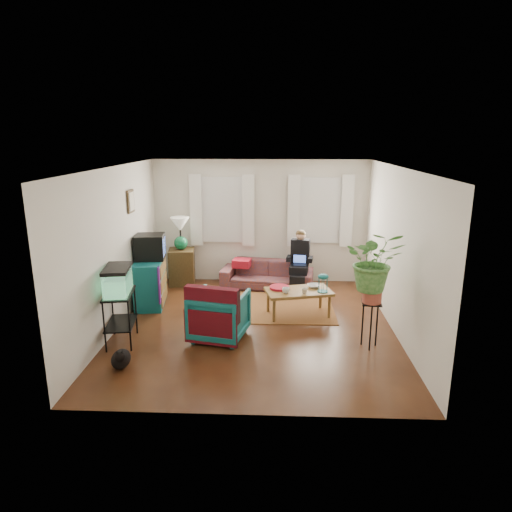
{
  "coord_description": "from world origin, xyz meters",
  "views": [
    {
      "loc": [
        0.32,
        -7.03,
        3.06
      ],
      "look_at": [
        0.0,
        0.4,
        1.1
      ],
      "focal_mm": 32.0,
      "sensor_mm": 36.0,
      "label": 1
    }
  ],
  "objects_px": {
    "aquarium_stand": "(121,318)",
    "dresser": "(150,283)",
    "coffee_table": "(298,303)",
    "sofa": "(267,270)",
    "armchair": "(219,313)",
    "side_table": "(182,267)",
    "plant_stand": "(370,325)"
  },
  "relations": [
    {
      "from": "plant_stand",
      "to": "dresser",
      "type": "bearing_deg",
      "value": 156.53
    },
    {
      "from": "side_table",
      "to": "coffee_table",
      "type": "bearing_deg",
      "value": -34.82
    },
    {
      "from": "armchair",
      "to": "coffee_table",
      "type": "bearing_deg",
      "value": -129.94
    },
    {
      "from": "armchair",
      "to": "plant_stand",
      "type": "distance_m",
      "value": 2.28
    },
    {
      "from": "sofa",
      "to": "side_table",
      "type": "distance_m",
      "value": 1.81
    },
    {
      "from": "aquarium_stand",
      "to": "armchair",
      "type": "xyz_separation_m",
      "value": [
        1.47,
        0.24,
        0.01
      ]
    },
    {
      "from": "dresser",
      "to": "armchair",
      "type": "bearing_deg",
      "value": -50.58
    },
    {
      "from": "coffee_table",
      "to": "plant_stand",
      "type": "height_order",
      "value": "plant_stand"
    },
    {
      "from": "sofa",
      "to": "side_table",
      "type": "height_order",
      "value": "side_table"
    },
    {
      "from": "side_table",
      "to": "aquarium_stand",
      "type": "relative_size",
      "value": 0.95
    },
    {
      "from": "sofa",
      "to": "dresser",
      "type": "relative_size",
      "value": 1.96
    },
    {
      "from": "sofa",
      "to": "coffee_table",
      "type": "distance_m",
      "value": 1.66
    },
    {
      "from": "dresser",
      "to": "sofa",
      "type": "bearing_deg",
      "value": 20.63
    },
    {
      "from": "aquarium_stand",
      "to": "armchair",
      "type": "relative_size",
      "value": 0.97
    },
    {
      "from": "armchair",
      "to": "plant_stand",
      "type": "xyz_separation_m",
      "value": [
        2.27,
        -0.24,
        -0.06
      ]
    },
    {
      "from": "side_table",
      "to": "armchair",
      "type": "xyz_separation_m",
      "value": [
        1.12,
        -2.63,
        0.03
      ]
    },
    {
      "from": "sofa",
      "to": "coffee_table",
      "type": "relative_size",
      "value": 1.67
    },
    {
      "from": "aquarium_stand",
      "to": "plant_stand",
      "type": "xyz_separation_m",
      "value": [
        3.74,
        0.01,
        -0.04
      ]
    },
    {
      "from": "armchair",
      "to": "coffee_table",
      "type": "distance_m",
      "value": 1.6
    },
    {
      "from": "sofa",
      "to": "plant_stand",
      "type": "xyz_separation_m",
      "value": [
        1.58,
        -2.75,
        -0.01
      ]
    },
    {
      "from": "plant_stand",
      "to": "armchair",
      "type": "bearing_deg",
      "value": 174.08
    },
    {
      "from": "side_table",
      "to": "coffee_table",
      "type": "distance_m",
      "value": 2.91
    },
    {
      "from": "dresser",
      "to": "coffee_table",
      "type": "bearing_deg",
      "value": -15.81
    },
    {
      "from": "dresser",
      "to": "plant_stand",
      "type": "distance_m",
      "value": 4.07
    },
    {
      "from": "aquarium_stand",
      "to": "plant_stand",
      "type": "bearing_deg",
      "value": -8.62
    },
    {
      "from": "aquarium_stand",
      "to": "dresser",
      "type": "bearing_deg",
      "value": 80.92
    },
    {
      "from": "side_table",
      "to": "aquarium_stand",
      "type": "height_order",
      "value": "aquarium_stand"
    },
    {
      "from": "sofa",
      "to": "side_table",
      "type": "xyz_separation_m",
      "value": [
        -1.81,
        0.11,
        0.01
      ]
    },
    {
      "from": "side_table",
      "to": "coffee_table",
      "type": "xyz_separation_m",
      "value": [
        2.39,
        -1.66,
        -0.15
      ]
    },
    {
      "from": "dresser",
      "to": "plant_stand",
      "type": "relative_size",
      "value": 1.34
    },
    {
      "from": "side_table",
      "to": "plant_stand",
      "type": "height_order",
      "value": "side_table"
    },
    {
      "from": "aquarium_stand",
      "to": "coffee_table",
      "type": "relative_size",
      "value": 0.71
    }
  ]
}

